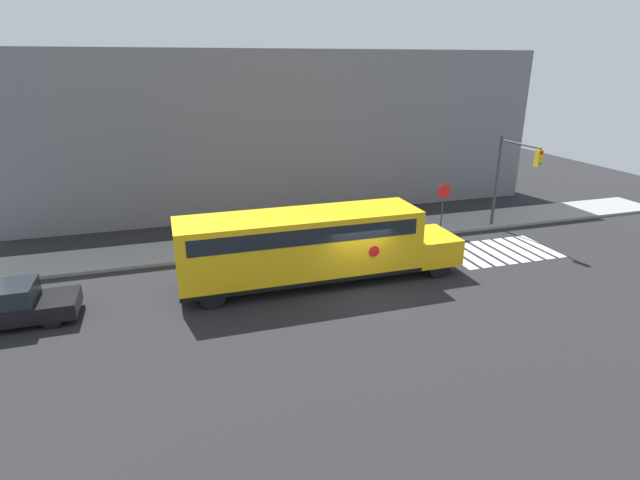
# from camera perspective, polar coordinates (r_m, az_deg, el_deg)

# --- Properties ---
(ground_plane) EXTENTS (60.00, 60.00, 0.00)m
(ground_plane) POSITION_cam_1_polar(r_m,az_deg,el_deg) (20.55, 4.58, -5.64)
(ground_plane) COLOR black
(sidewalk_strip) EXTENTS (44.00, 3.00, 0.15)m
(sidewalk_strip) POSITION_cam_1_polar(r_m,az_deg,el_deg) (26.20, -0.70, 0.30)
(sidewalk_strip) COLOR gray
(sidewalk_strip) RESTS_ON ground
(building_backdrop) EXTENTS (32.00, 4.00, 9.46)m
(building_backdrop) POSITION_cam_1_polar(r_m,az_deg,el_deg) (31.26, -4.26, 12.21)
(building_backdrop) COLOR slate
(building_backdrop) RESTS_ON ground
(crosswalk_stripes) EXTENTS (5.40, 3.20, 0.01)m
(crosswalk_stripes) POSITION_cam_1_polar(r_m,az_deg,el_deg) (26.03, 19.77, -1.21)
(crosswalk_stripes) COLOR white
(crosswalk_stripes) RESTS_ON ground
(school_bus) EXTENTS (11.87, 2.57, 3.04)m
(school_bus) POSITION_cam_1_polar(r_m,az_deg,el_deg) (20.43, -1.20, -0.42)
(school_bus) COLOR yellow
(school_bus) RESTS_ON ground
(parked_car) EXTENTS (4.74, 1.83, 1.47)m
(parked_car) POSITION_cam_1_polar(r_m,az_deg,el_deg) (20.85, -32.62, -6.34)
(parked_car) COLOR black
(parked_car) RESTS_ON ground
(stop_sign) EXTENTS (0.75, 0.10, 2.69)m
(stop_sign) POSITION_cam_1_polar(r_m,az_deg,el_deg) (27.45, 13.89, 4.40)
(stop_sign) COLOR #38383A
(stop_sign) RESTS_ON ground
(traffic_light) EXTENTS (0.28, 3.20, 5.11)m
(traffic_light) POSITION_cam_1_polar(r_m,az_deg,el_deg) (28.18, 20.95, 7.40)
(traffic_light) COLOR #38383A
(traffic_light) RESTS_ON ground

